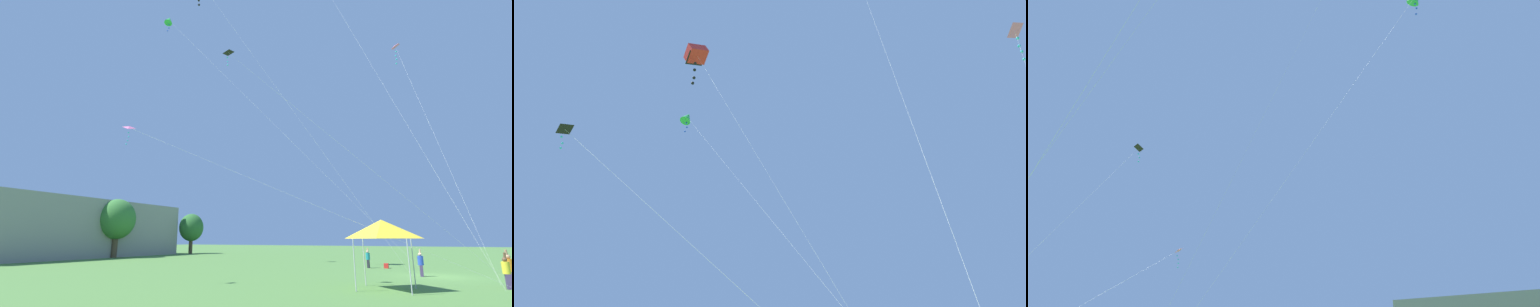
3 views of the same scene
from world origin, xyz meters
The scene contains 14 objects.
ground_plane centered at (0.00, 0.00, 0.00)m, with size 220.00×220.00×0.00m, color #4C7A38.
distant_building centered at (3.80, 48.00, 3.99)m, with size 32.37×15.25×7.97m, color gray.
tree_far_right centered at (22.78, 39.54, 4.55)m, with size 4.67×4.20×7.05m.
tree_far_centre centered at (6.61, 40.19, 5.27)m, with size 5.41×4.87×8.16m.
festival_tent centered at (-8.49, 2.12, 3.04)m, with size 2.84×2.84×3.54m.
cooler_box centered at (5.66, 3.99, 0.21)m, with size 0.51×0.36×0.42m, color red.
person_yellow_shirt centered at (-5.32, -3.47, 0.89)m, with size 0.38×0.38×1.84m.
person_orange_shirt centered at (-4.34, -3.75, 0.95)m, with size 0.40×0.40×1.97m.
person_teal_shirt centered at (5.21, 5.45, 0.85)m, with size 0.36×0.36×1.76m.
person_blue_shirt centered at (-0.55, 0.83, 0.89)m, with size 0.38×0.38×1.84m.
kite_black_delta_1 centered at (-11.64, 9.52, 13.49)m, with size 7.64×14.12×14.12m.
kite_pink_delta_3 centered at (7.47, 1.40, 22.21)m, with size 11.99×5.31×22.78m.
kite_green_diamond_4 centered at (-1.07, 25.48, 28.14)m, with size 1.90×25.70×28.89m.
kite_pink_delta_5 centered at (-13.95, 14.79, 8.78)m, with size 9.20×19.57×9.32m.
Camera 1 is at (-28.12, -0.65, 2.52)m, focal length 24.00 mm.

